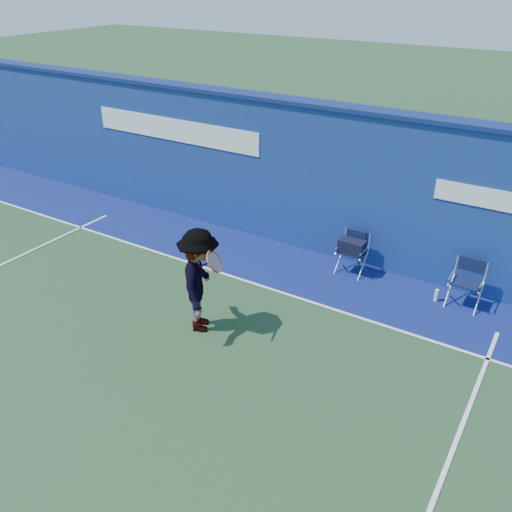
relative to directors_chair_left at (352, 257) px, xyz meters
The scene contains 8 objects.
ground 4.88m from the directors_chair_left, 109.52° to the right, with size 80.00×80.00×0.00m, color #244325.
stadium_wall 2.11m from the directors_chair_left, 159.39° to the left, with size 24.00×0.50×3.08m.
out_of_bounds_strip 1.73m from the directors_chair_left, 163.33° to the right, with size 24.00×1.80×0.01m, color navy.
court_lines 4.32m from the directors_chair_left, 112.19° to the right, with size 24.00×12.00×0.01m.
directors_chair_left is the anchor object (origin of this frame).
directors_chair_right 2.17m from the directors_chair_left, ahead, with size 0.51×0.46×0.86m.
water_bottle 1.75m from the directors_chair_left, ahead, with size 0.07×0.07×0.24m, color white.
tennis_player 3.37m from the directors_chair_left, 114.61° to the right, with size 1.15×1.33×1.79m.
Camera 1 is at (4.95, -4.29, 5.35)m, focal length 38.00 mm.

